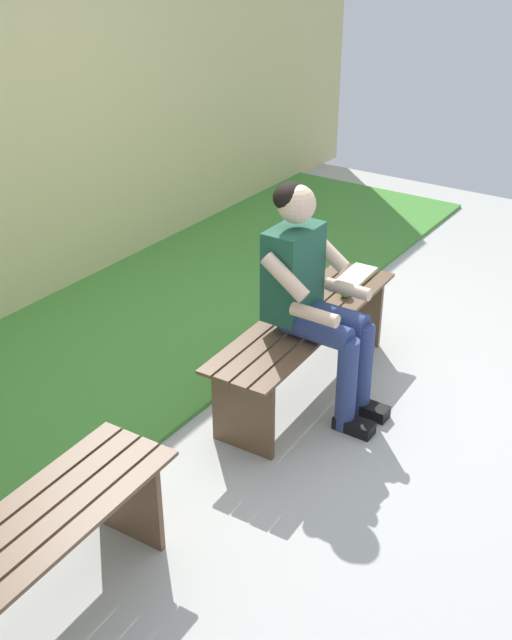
# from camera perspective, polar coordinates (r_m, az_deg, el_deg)

# --- Properties ---
(ground_plane) EXTENTS (10.00, 7.00, 0.04)m
(ground_plane) POSITION_cam_1_polar(r_m,az_deg,el_deg) (3.51, 9.14, -18.15)
(ground_plane) COLOR #B2B2AD
(grass_strip) EXTENTS (9.00, 1.81, 0.03)m
(grass_strip) POSITION_cam_1_polar(r_m,az_deg,el_deg) (4.61, -17.01, -5.74)
(grass_strip) COLOR #478C38
(grass_strip) RESTS_ON ground
(bench_near) EXTENTS (1.60, 0.47, 0.47)m
(bench_near) POSITION_cam_1_polar(r_m,az_deg,el_deg) (4.37, 3.73, -1.14)
(bench_near) COLOR brown
(bench_near) RESTS_ON ground
(bench_far) EXTENTS (1.48, 0.47, 0.47)m
(bench_far) POSITION_cam_1_polar(r_m,az_deg,el_deg) (3.12, -17.23, -17.01)
(bench_far) COLOR brown
(bench_far) RESTS_ON ground
(person_seated) EXTENTS (0.50, 0.69, 1.28)m
(person_seated) POSITION_cam_1_polar(r_m,az_deg,el_deg) (4.07, 4.21, 2.09)
(person_seated) COLOR #1E513D
(person_seated) RESTS_ON ground
(apple) EXTENTS (0.08, 0.08, 0.08)m
(apple) POSITION_cam_1_polar(r_m,az_deg,el_deg) (4.54, 6.65, 2.14)
(apple) COLOR #72B738
(apple) RESTS_ON bench_near
(book_open) EXTENTS (0.42, 0.18, 0.02)m
(book_open) POSITION_cam_1_polar(r_m,az_deg,el_deg) (4.77, 7.21, 3.07)
(book_open) COLOR white
(book_open) RESTS_ON bench_near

